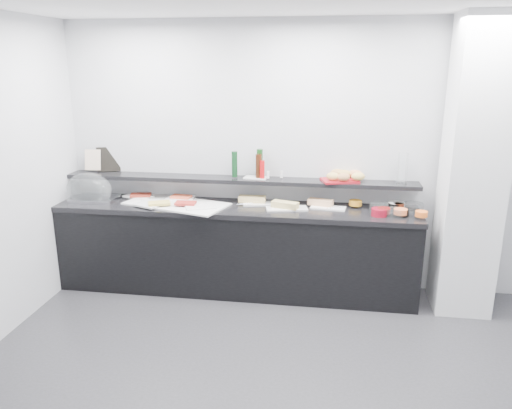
# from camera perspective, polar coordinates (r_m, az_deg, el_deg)

# --- Properties ---
(ground) EXTENTS (5.00, 5.00, 0.00)m
(ground) POSITION_cam_1_polar(r_m,az_deg,el_deg) (3.78, 3.73, -21.38)
(ground) COLOR #2D2D30
(ground) RESTS_ON ground
(back_wall) EXTENTS (5.00, 0.02, 2.70)m
(back_wall) POSITION_cam_1_polar(r_m,az_deg,el_deg) (5.08, 5.98, 5.28)
(back_wall) COLOR #B4B6BB
(back_wall) RESTS_ON ground
(column) EXTENTS (0.50, 0.50, 2.70)m
(column) POSITION_cam_1_polar(r_m,az_deg,el_deg) (4.91, 23.57, 3.63)
(column) COLOR silver
(column) RESTS_ON ground
(buffet_cabinet) EXTENTS (3.60, 0.60, 0.85)m
(buffet_cabinet) POSITION_cam_1_polar(r_m,az_deg,el_deg) (5.13, -2.35, -5.30)
(buffet_cabinet) COLOR black
(buffet_cabinet) RESTS_ON ground
(counter_top) EXTENTS (3.62, 0.62, 0.05)m
(counter_top) POSITION_cam_1_polar(r_m,az_deg,el_deg) (4.99, -2.41, -0.48)
(counter_top) COLOR black
(counter_top) RESTS_ON buffet_cabinet
(wall_shelf) EXTENTS (3.60, 0.25, 0.04)m
(wall_shelf) POSITION_cam_1_polar(r_m,az_deg,el_deg) (5.09, -2.07, 2.83)
(wall_shelf) COLOR black
(wall_shelf) RESTS_ON back_wall
(cloche_base) EXTENTS (0.46, 0.31, 0.04)m
(cloche_base) POSITION_cam_1_polar(r_m,az_deg,el_deg) (5.43, -17.92, 0.63)
(cloche_base) COLOR #AEAFB5
(cloche_base) RESTS_ON counter_top
(cloche_dome) EXTENTS (0.56, 0.42, 0.34)m
(cloche_dome) POSITION_cam_1_polar(r_m,az_deg,el_deg) (5.42, -18.55, 1.68)
(cloche_dome) COLOR white
(cloche_dome) RESTS_ON cloche_base
(linen_runner) EXTENTS (1.12, 0.76, 0.01)m
(linen_runner) POSITION_cam_1_polar(r_m,az_deg,el_deg) (5.10, -9.08, 0.07)
(linen_runner) COLOR silver
(linen_runner) RESTS_ON counter_top
(platter_meat_a) EXTENTS (0.33, 0.28, 0.01)m
(platter_meat_a) POSITION_cam_1_polar(r_m,az_deg,el_deg) (5.40, -13.28, 0.93)
(platter_meat_a) COLOR white
(platter_meat_a) RESTS_ON linen_runner
(food_meat_a) EXTENTS (0.24, 0.18, 0.02)m
(food_meat_a) POSITION_cam_1_polar(r_m,az_deg,el_deg) (5.37, -13.04, 1.07)
(food_meat_a) COLOR maroon
(food_meat_a) RESTS_ON platter_meat_a
(platter_salmon) EXTENTS (0.28, 0.19, 0.01)m
(platter_salmon) POSITION_cam_1_polar(r_m,az_deg,el_deg) (5.26, -8.58, 0.77)
(platter_salmon) COLOR white
(platter_salmon) RESTS_ON linen_runner
(food_salmon) EXTENTS (0.21, 0.15, 0.02)m
(food_salmon) POSITION_cam_1_polar(r_m,az_deg,el_deg) (5.23, -8.55, 0.89)
(food_salmon) COLOR #FA5633
(food_salmon) RESTS_ON platter_salmon
(platter_cheese) EXTENTS (0.31, 0.26, 0.01)m
(platter_cheese) POSITION_cam_1_polar(r_m,az_deg,el_deg) (5.06, -12.30, -0.02)
(platter_cheese) COLOR white
(platter_cheese) RESTS_ON linen_runner
(food_cheese) EXTENTS (0.25, 0.21, 0.02)m
(food_cheese) POSITION_cam_1_polar(r_m,az_deg,el_deg) (5.03, -11.00, 0.16)
(food_cheese) COLOR #D3BA52
(food_cheese) RESTS_ON platter_cheese
(platter_meat_b) EXTENTS (0.35, 0.29, 0.01)m
(platter_meat_b) POSITION_cam_1_polar(r_m,az_deg,el_deg) (4.91, -6.33, -0.24)
(platter_meat_b) COLOR white
(platter_meat_b) RESTS_ON linen_runner
(food_meat_b) EXTENTS (0.20, 0.13, 0.02)m
(food_meat_b) POSITION_cam_1_polar(r_m,az_deg,el_deg) (4.99, -8.06, 0.16)
(food_meat_b) COLOR maroon
(food_meat_b) RESTS_ON platter_meat_b
(sandwich_plate_left) EXTENTS (0.40, 0.22, 0.01)m
(sandwich_plate_left) POSITION_cam_1_polar(r_m,az_deg,el_deg) (5.04, 0.69, 0.10)
(sandwich_plate_left) COLOR silver
(sandwich_plate_left) RESTS_ON counter_top
(sandwich_food_left) EXTENTS (0.27, 0.11, 0.06)m
(sandwich_food_left) POSITION_cam_1_polar(r_m,az_deg,el_deg) (5.07, -0.44, 0.64)
(sandwich_food_left) COLOR #DCBE73
(sandwich_food_left) RESTS_ON sandwich_plate_left
(tongs_left) EXTENTS (0.15, 0.07, 0.01)m
(tongs_left) POSITION_cam_1_polar(r_m,az_deg,el_deg) (4.99, -1.25, 0.08)
(tongs_left) COLOR silver
(tongs_left) RESTS_ON sandwich_plate_left
(sandwich_plate_mid) EXTENTS (0.43, 0.25, 0.01)m
(sandwich_plate_mid) POSITION_cam_1_polar(r_m,az_deg,el_deg) (4.88, 3.53, -0.46)
(sandwich_plate_mid) COLOR silver
(sandwich_plate_mid) RESTS_ON counter_top
(sandwich_food_mid) EXTENTS (0.28, 0.17, 0.06)m
(sandwich_food_mid) POSITION_cam_1_polar(r_m,az_deg,el_deg) (4.87, 3.34, -0.03)
(sandwich_food_mid) COLOR tan
(sandwich_food_mid) RESTS_ON sandwich_plate_mid
(tongs_mid) EXTENTS (0.16, 0.04, 0.01)m
(tongs_mid) POSITION_cam_1_polar(r_m,az_deg,el_deg) (4.87, 3.87, -0.37)
(tongs_mid) COLOR silver
(tongs_mid) RESTS_ON sandwich_plate_mid
(sandwich_plate_right) EXTENTS (0.35, 0.19, 0.01)m
(sandwich_plate_right) POSITION_cam_1_polar(r_m,az_deg,el_deg) (4.95, 8.25, -0.37)
(sandwich_plate_right) COLOR white
(sandwich_plate_right) RESTS_ON counter_top
(sandwich_food_right) EXTENTS (0.26, 0.15, 0.06)m
(sandwich_food_right) POSITION_cam_1_polar(r_m,az_deg,el_deg) (4.99, 7.39, 0.26)
(sandwich_food_right) COLOR #E6AB79
(sandwich_food_right) RESTS_ON sandwich_plate_right
(tongs_right) EXTENTS (0.15, 0.07, 0.01)m
(tongs_right) POSITION_cam_1_polar(r_m,az_deg,el_deg) (4.92, 9.00, -0.35)
(tongs_right) COLOR silver
(tongs_right) RESTS_ON sandwich_plate_right
(bowl_glass_fruit) EXTENTS (0.22, 0.22, 0.07)m
(bowl_glass_fruit) POSITION_cam_1_polar(r_m,az_deg,el_deg) (4.97, 13.84, -0.29)
(bowl_glass_fruit) COLOR white
(bowl_glass_fruit) RESTS_ON counter_top
(fill_glass_fruit) EXTENTS (0.15, 0.15, 0.05)m
(fill_glass_fruit) POSITION_cam_1_polar(r_m,az_deg,el_deg) (5.02, 11.30, 0.19)
(fill_glass_fruit) COLOR orange
(fill_glass_fruit) RESTS_ON bowl_glass_fruit
(bowl_black_jam) EXTENTS (0.17, 0.17, 0.07)m
(bowl_black_jam) POSITION_cam_1_polar(r_m,az_deg,el_deg) (5.03, 15.67, -0.23)
(bowl_black_jam) COLOR black
(bowl_black_jam) RESTS_ON counter_top
(fill_black_jam) EXTENTS (0.13, 0.13, 0.05)m
(fill_black_jam) POSITION_cam_1_polar(r_m,az_deg,el_deg) (5.01, 15.99, -0.16)
(fill_black_jam) COLOR #501A0B
(fill_black_jam) RESTS_ON bowl_black_jam
(bowl_glass_cream) EXTENTS (0.23, 0.23, 0.07)m
(bowl_glass_cream) POSITION_cam_1_polar(r_m,az_deg,el_deg) (5.07, 17.56, -0.23)
(bowl_glass_cream) COLOR white
(bowl_glass_cream) RESTS_ON counter_top
(fill_glass_cream) EXTENTS (0.20, 0.20, 0.05)m
(fill_glass_cream) POSITION_cam_1_polar(r_m,az_deg,el_deg) (5.05, 15.73, -0.03)
(fill_glass_cream) COLOR white
(fill_glass_cream) RESTS_ON bowl_glass_cream
(bowl_red_jam) EXTENTS (0.16, 0.16, 0.07)m
(bowl_red_jam) POSITION_cam_1_polar(r_m,az_deg,el_deg) (4.80, 13.90, -0.86)
(bowl_red_jam) COLOR maroon
(bowl_red_jam) RESTS_ON counter_top
(fill_red_jam) EXTENTS (0.13, 0.13, 0.05)m
(fill_red_jam) POSITION_cam_1_polar(r_m,az_deg,el_deg) (4.82, 14.42, -0.67)
(fill_red_jam) COLOR #5D0D0D
(fill_red_jam) RESTS_ON bowl_red_jam
(bowl_glass_salmon) EXTENTS (0.21, 0.21, 0.07)m
(bowl_glass_salmon) POSITION_cam_1_polar(r_m,az_deg,el_deg) (4.82, 15.50, -0.89)
(bowl_glass_salmon) COLOR white
(bowl_glass_salmon) RESTS_ON counter_top
(fill_glass_salmon) EXTENTS (0.16, 0.16, 0.05)m
(fill_glass_salmon) POSITION_cam_1_polar(r_m,az_deg,el_deg) (4.83, 16.20, -0.77)
(fill_glass_salmon) COLOR orange
(fill_glass_salmon) RESTS_ON bowl_glass_salmon
(bowl_black_fruit) EXTENTS (0.14, 0.14, 0.07)m
(bowl_black_fruit) POSITION_cam_1_polar(r_m,az_deg,el_deg) (4.85, 16.47, -0.87)
(bowl_black_fruit) COLOR black
(bowl_black_fruit) RESTS_ON counter_top
(fill_black_fruit) EXTENTS (0.12, 0.12, 0.05)m
(fill_black_fruit) POSITION_cam_1_polar(r_m,az_deg,el_deg) (4.81, 18.38, -1.02)
(fill_black_fruit) COLOR orange
(fill_black_fruit) RESTS_ON bowl_black_fruit
(framed_print) EXTENTS (0.26, 0.15, 0.26)m
(framed_print) POSITION_cam_1_polar(r_m,az_deg,el_deg) (5.60, -16.50, 4.98)
(framed_print) COLOR black
(framed_print) RESTS_ON wall_shelf
(print_art) EXTENTS (0.17, 0.06, 0.22)m
(print_art) POSITION_cam_1_polar(r_m,az_deg,el_deg) (5.62, -18.16, 4.87)
(print_art) COLOR beige
(print_art) RESTS_ON framed_print
(condiment_tray) EXTENTS (0.25, 0.17, 0.01)m
(condiment_tray) POSITION_cam_1_polar(r_m,az_deg,el_deg) (5.07, -0.00, 3.09)
(condiment_tray) COLOR white
(condiment_tray) RESTS_ON wall_shelf
(bottle_green_a) EXTENTS (0.07, 0.07, 0.26)m
(bottle_green_a) POSITION_cam_1_polar(r_m,az_deg,el_deg) (5.06, -2.47, 4.63)
(bottle_green_a) COLOR #0E3418
(bottle_green_a) RESTS_ON condiment_tray
(bottle_brown) EXTENTS (0.07, 0.07, 0.24)m
(bottle_brown) POSITION_cam_1_polar(r_m,az_deg,el_deg) (5.01, 0.31, 4.43)
(bottle_brown) COLOR #361709
(bottle_brown) RESTS_ON condiment_tray
(bottle_green_b) EXTENTS (0.08, 0.08, 0.28)m
(bottle_green_b) POSITION_cam_1_polar(r_m,az_deg,el_deg) (5.07, 0.43, 4.79)
(bottle_green_b) COLOR #0F3712
(bottle_green_b) RESTS_ON condiment_tray
(bottle_hot) EXTENTS (0.06, 0.06, 0.18)m
(bottle_hot) POSITION_cam_1_polar(r_m,az_deg,el_deg) (4.99, 0.72, 4.03)
(bottle_hot) COLOR red
(bottle_hot) RESTS_ON condiment_tray
(shaker_salt) EXTENTS (0.03, 0.03, 0.07)m
(shaker_salt) POSITION_cam_1_polar(r_m,az_deg,el_deg) (5.01, 1.37, 3.41)
(shaker_salt) COLOR white
(shaker_salt) RESTS_ON condiment_tray
(shaker_pepper) EXTENTS (0.03, 0.03, 0.07)m
(shaker_pepper) POSITION_cam_1_polar(r_m,az_deg,el_deg) (5.03, 2.93, 3.46)
(shaker_pepper) COLOR white
(shaker_pepper) RESTS_ON condiment_tray
(bread_tray) EXTENTS (0.40, 0.33, 0.02)m
(bread_tray) POSITION_cam_1_polar(r_m,az_deg,el_deg) (5.00, 9.53, 2.73)
(bread_tray) COLOR maroon
(bread_tray) RESTS_ON wall_shelf
(bread_roll_nw) EXTENTS (0.15, 0.10, 0.08)m
(bread_roll_nw) POSITION_cam_1_polar(r_m,az_deg,el_deg) (5.06, 10.02, 3.47)
(bread_roll_nw) COLOR #B48E45
(bread_roll_nw) RESTS_ON bread_tray
(bread_roll_n) EXTENTS (0.15, 0.10, 0.08)m
(bread_roll_n) POSITION_cam_1_polar(r_m,az_deg,el_deg) (5.09, 9.33, 3.57)
(bread_roll_n) COLOR #AE7D42
(bread_roll_n) RESTS_ON bread_tray
(bread_roll_ne) EXTENTS (0.17, 0.14, 0.08)m
(bread_roll_ne) POSITION_cam_1_polar(r_m,az_deg,el_deg) (5.08, 11.31, 3.44)
(bread_roll_ne) COLOR #D58651
(bread_roll_ne) RESTS_ON bread_tray
(bread_roll_sw) EXTENTS (0.14, 0.11, 0.08)m
(bread_roll_sw) POSITION_cam_1_polar(r_m,az_deg,el_deg) (4.93, 8.77, 3.18)
(bread_roll_sw) COLOR tan
(bread_roll_sw) RESTS_ON bread_tray
(bread_roll_s) EXTENTS (0.15, 0.12, 0.08)m
(bread_roll_s) POSITION_cam_1_polar(r_m,az_deg,el_deg) (4.91, 9.99, 3.09)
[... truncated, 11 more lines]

